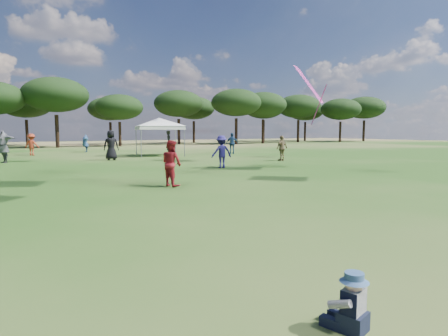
{
  "coord_description": "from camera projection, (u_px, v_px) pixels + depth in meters",
  "views": [
    {
      "loc": [
        -2.26,
        -0.24,
        1.82
      ],
      "look_at": [
        -0.06,
        3.41,
        1.39
      ],
      "focal_mm": 30.0,
      "sensor_mm": 36.0,
      "label": 1
    }
  ],
  "objects": [
    {
      "name": "tree_line",
      "position": [
        44.0,
        99.0,
        42.65
      ],
      "size": [
        108.78,
        17.63,
        7.77
      ],
      "color": "black",
      "rests_on": "ground"
    },
    {
      "name": "toddler",
      "position": [
        351.0,
        304.0,
        3.4
      ],
      "size": [
        0.41,
        0.44,
        0.55
      ],
      "rotation": [
        0.0,
        0.0,
        0.28
      ],
      "color": "black",
      "rests_on": "ground"
    },
    {
      "name": "tent_right",
      "position": [
        159.0,
        120.0,
        27.1
      ],
      "size": [
        6.31,
        6.31,
        3.06
      ],
      "rotation": [
        0.0,
        0.0,
        -0.2
      ],
      "color": "gray",
      "rests_on": "ground"
    },
    {
      "name": "festival_crowd",
      "position": [
        50.0,
        147.0,
        21.92
      ],
      "size": [
        28.02,
        23.74,
        1.87
      ],
      "color": "#9E311A",
      "rests_on": "ground"
    }
  ]
}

